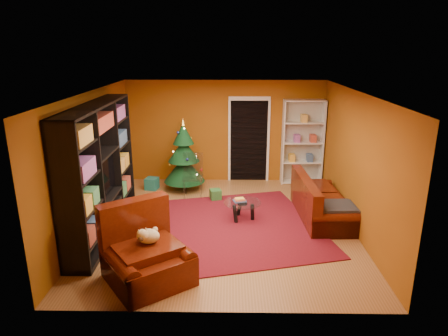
{
  "coord_description": "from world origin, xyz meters",
  "views": [
    {
      "loc": [
        0.12,
        -7.27,
        3.41
      ],
      "look_at": [
        0.0,
        0.4,
        1.05
      ],
      "focal_mm": 32.0,
      "sensor_mm": 36.0,
      "label": 1
    }
  ],
  "objects_px": {
    "sofa": "(323,198)",
    "acrylic_chair": "(193,178)",
    "armchair": "(148,252)",
    "dog": "(148,236)",
    "white_bookshelf": "(303,142)",
    "rug": "(242,226)",
    "christmas_tree": "(184,156)",
    "gift_box_red": "(181,179)",
    "coffee_table": "(242,211)",
    "gift_box_teal": "(152,184)",
    "gift_box_green": "(216,195)",
    "media_unit": "(100,171)"
  },
  "relations": [
    {
      "from": "dog",
      "to": "coffee_table",
      "type": "relative_size",
      "value": 0.53
    },
    {
      "from": "acrylic_chair",
      "to": "rug",
      "type": "bearing_deg",
      "value": -57.26
    },
    {
      "from": "rug",
      "to": "acrylic_chair",
      "type": "xyz_separation_m",
      "value": [
        -1.11,
        1.61,
        0.45
      ]
    },
    {
      "from": "gift_box_green",
      "to": "armchair",
      "type": "bearing_deg",
      "value": -104.83
    },
    {
      "from": "rug",
      "to": "dog",
      "type": "height_order",
      "value": "dog"
    },
    {
      "from": "acrylic_chair",
      "to": "sofa",
      "type": "bearing_deg",
      "value": -24.47
    },
    {
      "from": "gift_box_red",
      "to": "gift_box_green",
      "type": "bearing_deg",
      "value": -51.82
    },
    {
      "from": "white_bookshelf",
      "to": "rug",
      "type": "bearing_deg",
      "value": -121.75
    },
    {
      "from": "armchair",
      "to": "acrylic_chair",
      "type": "distance_m",
      "value": 3.56
    },
    {
      "from": "christmas_tree",
      "to": "dog",
      "type": "height_order",
      "value": "christmas_tree"
    },
    {
      "from": "white_bookshelf",
      "to": "armchair",
      "type": "relative_size",
      "value": 1.81
    },
    {
      "from": "rug",
      "to": "coffee_table",
      "type": "bearing_deg",
      "value": 87.32
    },
    {
      "from": "gift_box_red",
      "to": "sofa",
      "type": "distance_m",
      "value": 3.85
    },
    {
      "from": "armchair",
      "to": "gift_box_red",
      "type": "bearing_deg",
      "value": 54.53
    },
    {
      "from": "white_bookshelf",
      "to": "armchair",
      "type": "xyz_separation_m",
      "value": [
        -3.05,
        -4.58,
        -0.59
      ]
    },
    {
      "from": "media_unit",
      "to": "sofa",
      "type": "bearing_deg",
      "value": 8.43
    },
    {
      "from": "dog",
      "to": "sofa",
      "type": "distance_m",
      "value": 3.88
    },
    {
      "from": "acrylic_chair",
      "to": "coffee_table",
      "type": "bearing_deg",
      "value": -51.25
    },
    {
      "from": "gift_box_green",
      "to": "coffee_table",
      "type": "bearing_deg",
      "value": -62.17
    },
    {
      "from": "media_unit",
      "to": "coffee_table",
      "type": "bearing_deg",
      "value": 10.83
    },
    {
      "from": "rug",
      "to": "gift_box_teal",
      "type": "relative_size",
      "value": 11.56
    },
    {
      "from": "armchair",
      "to": "dog",
      "type": "relative_size",
      "value": 3.04
    },
    {
      "from": "christmas_tree",
      "to": "coffee_table",
      "type": "xyz_separation_m",
      "value": [
        1.37,
        -1.79,
        -0.66
      ]
    },
    {
      "from": "coffee_table",
      "to": "gift_box_green",
      "type": "bearing_deg",
      "value": 117.83
    },
    {
      "from": "gift_box_green",
      "to": "acrylic_chair",
      "type": "relative_size",
      "value": 0.26
    },
    {
      "from": "rug",
      "to": "media_unit",
      "type": "bearing_deg",
      "value": -174.56
    },
    {
      "from": "dog",
      "to": "sofa",
      "type": "height_order",
      "value": "sofa"
    },
    {
      "from": "gift_box_teal",
      "to": "dog",
      "type": "distance_m",
      "value": 4.05
    },
    {
      "from": "christmas_tree",
      "to": "armchair",
      "type": "xyz_separation_m",
      "value": [
        -0.1,
        -4.02,
        -0.39
      ]
    },
    {
      "from": "gift_box_green",
      "to": "sofa",
      "type": "relative_size",
      "value": 0.12
    },
    {
      "from": "armchair",
      "to": "dog",
      "type": "distance_m",
      "value": 0.24
    },
    {
      "from": "sofa",
      "to": "acrylic_chair",
      "type": "xyz_separation_m",
      "value": [
        -2.77,
        1.16,
        0.03
      ]
    },
    {
      "from": "gift_box_red",
      "to": "coffee_table",
      "type": "distance_m",
      "value": 2.77
    },
    {
      "from": "sofa",
      "to": "acrylic_chair",
      "type": "height_order",
      "value": "acrylic_chair"
    },
    {
      "from": "gift_box_green",
      "to": "coffee_table",
      "type": "relative_size",
      "value": 0.32
    },
    {
      "from": "armchair",
      "to": "white_bookshelf",
      "type": "bearing_deg",
      "value": 20.2
    },
    {
      "from": "armchair",
      "to": "coffee_table",
      "type": "xyz_separation_m",
      "value": [
        1.47,
        2.23,
        -0.27
      ]
    },
    {
      "from": "gift_box_teal",
      "to": "christmas_tree",
      "type": "bearing_deg",
      "value": 0.07
    },
    {
      "from": "rug",
      "to": "christmas_tree",
      "type": "bearing_deg",
      "value": 123.08
    },
    {
      "from": "rug",
      "to": "acrylic_chair",
      "type": "relative_size",
      "value": 3.62
    },
    {
      "from": "sofa",
      "to": "dog",
      "type": "bearing_deg",
      "value": 124.24
    },
    {
      "from": "rug",
      "to": "media_unit",
      "type": "xyz_separation_m",
      "value": [
        -2.64,
        -0.25,
        1.2
      ]
    },
    {
      "from": "white_bookshelf",
      "to": "coffee_table",
      "type": "bearing_deg",
      "value": -124.61
    },
    {
      "from": "gift_box_teal",
      "to": "coffee_table",
      "type": "bearing_deg",
      "value": -39.24
    },
    {
      "from": "rug",
      "to": "gift_box_red",
      "type": "bearing_deg",
      "value": 120.15
    },
    {
      "from": "gift_box_red",
      "to": "white_bookshelf",
      "type": "height_order",
      "value": "white_bookshelf"
    },
    {
      "from": "gift_box_teal",
      "to": "gift_box_green",
      "type": "relative_size",
      "value": 1.2
    },
    {
      "from": "christmas_tree",
      "to": "coffee_table",
      "type": "height_order",
      "value": "christmas_tree"
    },
    {
      "from": "dog",
      "to": "acrylic_chair",
      "type": "relative_size",
      "value": 0.44
    },
    {
      "from": "media_unit",
      "to": "gift_box_green",
      "type": "bearing_deg",
      "value": 37.93
    }
  ]
}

